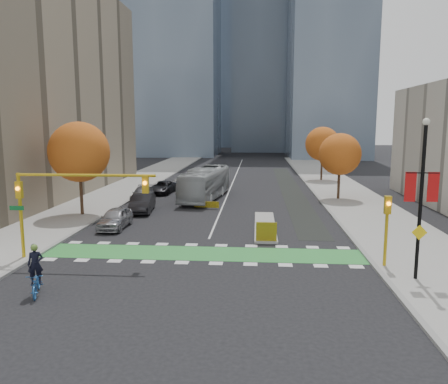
% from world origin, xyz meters
% --- Properties ---
extents(ground, '(300.00, 300.00, 0.00)m').
position_xyz_m(ground, '(0.00, 0.00, 0.00)').
color(ground, black).
rests_on(ground, ground).
extents(sidewalk_west, '(7.00, 120.00, 0.15)m').
position_xyz_m(sidewalk_west, '(-13.50, 20.00, 0.07)').
color(sidewalk_west, gray).
rests_on(sidewalk_west, ground).
extents(sidewalk_east, '(7.00, 120.00, 0.15)m').
position_xyz_m(sidewalk_east, '(13.50, 20.00, 0.07)').
color(sidewalk_east, gray).
rests_on(sidewalk_east, ground).
extents(curb_west, '(0.30, 120.00, 0.16)m').
position_xyz_m(curb_west, '(-10.00, 20.00, 0.07)').
color(curb_west, gray).
rests_on(curb_west, ground).
extents(curb_east, '(0.30, 120.00, 0.16)m').
position_xyz_m(curb_east, '(10.00, 20.00, 0.07)').
color(curb_east, gray).
rests_on(curb_east, ground).
extents(bike_crossing, '(20.00, 3.00, 0.01)m').
position_xyz_m(bike_crossing, '(0.00, 1.50, 0.01)').
color(bike_crossing, '#2D8B38').
rests_on(bike_crossing, ground).
extents(centre_line, '(0.15, 70.00, 0.01)m').
position_xyz_m(centre_line, '(0.00, 40.00, 0.01)').
color(centre_line, silver).
rests_on(centre_line, ground).
extents(bike_lane_paint, '(2.50, 50.00, 0.01)m').
position_xyz_m(bike_lane_paint, '(7.50, 30.00, 0.01)').
color(bike_lane_paint, black).
rests_on(bike_lane_paint, ground).
extents(median_island, '(1.60, 10.00, 0.16)m').
position_xyz_m(median_island, '(4.00, 9.00, 0.08)').
color(median_island, gray).
rests_on(median_island, ground).
extents(hazard_board, '(1.40, 0.12, 1.30)m').
position_xyz_m(hazard_board, '(4.00, 4.20, 0.80)').
color(hazard_board, yellow).
rests_on(hazard_board, median_island).
extents(building_west, '(16.00, 44.00, 25.00)m').
position_xyz_m(building_west, '(-24.00, 22.00, 12.50)').
color(building_west, gray).
rests_on(building_west, ground).
extents(tower_nw, '(22.00, 22.00, 70.00)m').
position_xyz_m(tower_nw, '(-18.00, 90.00, 35.00)').
color(tower_nw, '#47566B').
rests_on(tower_nw, ground).
extents(tower_ne, '(18.00, 24.00, 60.00)m').
position_xyz_m(tower_ne, '(20.00, 85.00, 30.00)').
color(tower_ne, '#47566B').
rests_on(tower_ne, ground).
extents(tower_far, '(26.00, 26.00, 80.00)m').
position_xyz_m(tower_far, '(-4.00, 140.00, 40.00)').
color(tower_far, '#47566B').
rests_on(tower_far, ground).
extents(tree_west, '(5.20, 5.20, 8.22)m').
position_xyz_m(tree_west, '(-12.00, 12.00, 5.62)').
color(tree_west, '#332114').
rests_on(tree_west, ground).
extents(tree_east_near, '(4.40, 4.40, 7.08)m').
position_xyz_m(tree_east_near, '(12.00, 22.00, 4.86)').
color(tree_east_near, '#332114').
rests_on(tree_east_near, ground).
extents(tree_east_far, '(4.80, 4.80, 7.65)m').
position_xyz_m(tree_east_far, '(12.50, 38.00, 5.24)').
color(tree_east_far, '#332114').
rests_on(tree_east_far, ground).
extents(traffic_signal_west, '(8.53, 0.56, 5.20)m').
position_xyz_m(traffic_signal_west, '(-7.93, -0.51, 4.03)').
color(traffic_signal_west, '#BF9914').
rests_on(traffic_signal_west, ground).
extents(traffic_signal_east, '(0.35, 0.43, 4.10)m').
position_xyz_m(traffic_signal_east, '(10.50, -0.51, 2.73)').
color(traffic_signal_east, '#BF9914').
rests_on(traffic_signal_east, ground).
extents(banner_lamppost, '(1.65, 0.36, 8.28)m').
position_xyz_m(banner_lamppost, '(11.50, -2.50, 4.61)').
color(banner_lamppost, black).
rests_on(banner_lamppost, ground).
extents(cyclist, '(1.44, 2.26, 2.46)m').
position_xyz_m(cyclist, '(-7.00, -5.70, 0.82)').
color(cyclist, '#21569A').
rests_on(cyclist, ground).
extents(bus, '(4.42, 12.42, 3.38)m').
position_xyz_m(bus, '(-2.19, 21.66, 1.69)').
color(bus, '#A0A5A7').
rests_on(bus, ground).
extents(parked_car_a, '(1.87, 4.61, 1.57)m').
position_xyz_m(parked_car_a, '(-7.59, 7.68, 0.78)').
color(parked_car_a, '#9F9FA4').
rests_on(parked_car_a, ground).
extents(parked_car_b, '(2.32, 5.29, 1.69)m').
position_xyz_m(parked_car_b, '(-7.13, 14.05, 0.84)').
color(parked_car_b, black).
rests_on(parked_car_b, ground).
extents(parked_car_c, '(2.44, 5.11, 1.44)m').
position_xyz_m(parked_car_c, '(-8.69, 19.97, 0.72)').
color(parked_car_c, '#535258').
rests_on(parked_car_c, ground).
extents(parked_car_d, '(2.72, 5.26, 1.42)m').
position_xyz_m(parked_car_d, '(-7.66, 24.97, 0.71)').
color(parked_car_d, black).
rests_on(parked_car_d, ground).
extents(parked_car_e, '(2.02, 4.10, 1.34)m').
position_xyz_m(parked_car_e, '(-6.50, 29.97, 0.67)').
color(parked_car_e, '#A6A7AC').
rests_on(parked_car_e, ground).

